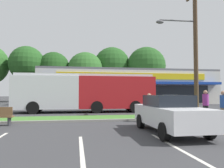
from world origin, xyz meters
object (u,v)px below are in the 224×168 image
Objects in this scene: car_1 at (169,113)px; car_2 at (55,101)px; utility_pole at (194,45)px; pedestrian_by_pole at (223,107)px; car_4 at (169,100)px; pedestrian_near_bench at (206,105)px; pedestrian_mid at (149,107)px; city_bus at (86,92)px.

car_1 is 17.39m from car_2.
utility_pole is at bearing 134.12° from car_2.
car_1 is (-4.30, -5.43, -4.21)m from utility_pole.
car_4 is at bearing 109.61° from pedestrian_by_pole.
car_2 is 13.81m from car_4.
pedestrian_near_bench is 1.12× the size of pedestrian_mid.
city_bus is 10.83m from car_1.
car_1 is at bearing 107.16° from city_bus.
pedestrian_near_bench is 1.61m from pedestrian_by_pole.
car_2 is at bearing 168.70° from pedestrian_mid.
pedestrian_near_bench reaches higher than car_1.
pedestrian_by_pole is (0.02, -1.61, -0.03)m from pedestrian_near_bench.
pedestrian_by_pole is at bearing -94.00° from utility_pole.
pedestrian_mid is at bearing -165.80° from pedestrian_by_pole.
pedestrian_near_bench is (7.09, -6.62, -0.85)m from city_bus.
city_bus is 2.67× the size of car_4.
car_1 is at bearing -113.99° from car_4.
city_bus reaches higher than car_4.
pedestrian_mid is (3.34, -6.95, -0.95)m from city_bus.
car_4 is (10.64, 6.72, -0.97)m from city_bus.
pedestrian_mid is at bearing -153.13° from utility_pole.
utility_pole is 6.14m from pedestrian_mid.
pedestrian_near_bench is at bearing 123.51° from pedestrian_by_pole.
car_2 is 2.90× the size of pedestrian_mid.
pedestrian_near_bench is at bearing 137.79° from city_bus.
car_4 reaches higher than car_2.
city_bus reaches higher than pedestrian_near_bench.
city_bus is at bearing 163.71° from pedestrian_by_pole.
pedestrian_near_bench is (-3.55, -13.34, 0.12)m from car_4.
utility_pole reaches higher than pedestrian_by_pole.
utility_pole reaches higher than city_bus.
utility_pole is 0.79× the size of city_bus.
pedestrian_by_pole is (10.26, -14.12, 0.10)m from car_2.
city_bus is 6.52× the size of pedestrian_near_bench.
car_2 is (-10.49, 10.82, -4.22)m from utility_pole.
pedestrian_near_bench is 3.77m from pedestrian_mid.
city_bus is 2.66× the size of car_1.
city_bus reaches higher than pedestrian_by_pole.
car_4 is at bearing -176.56° from car_2.
car_4 is 13.81m from pedestrian_near_bench.
car_2 is at bearing -176.56° from car_4.
car_1 is 2.45× the size of pedestrian_near_bench.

